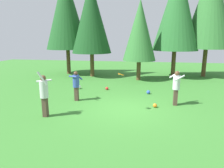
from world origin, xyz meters
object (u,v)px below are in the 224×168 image
object	(u,v)px
ball_red	(107,88)
tree_right	(177,9)
frisbee	(121,75)
ball_orange	(155,106)
ball_blue	(148,92)
ball_white	(79,87)
tree_far_right	(210,5)
person_catcher	(176,85)
person_bystander	(76,83)
tree_left	(91,17)
person_thrower	(44,92)
tree_center	(140,31)
tree_far_left	(66,11)

from	to	relation	value
ball_red	tree_right	bearing A→B (deg)	48.21
frisbee	ball_orange	world-z (taller)	frisbee
ball_blue	ball_red	xyz separation A→B (m)	(-2.62, 0.55, -0.01)
ball_blue	ball_white	world-z (taller)	ball_white
tree_far_right	person_catcher	bearing A→B (deg)	-112.52
ball_blue	frisbee	bearing A→B (deg)	-111.27
frisbee	ball_red	world-z (taller)	frisbee
person_bystander	ball_orange	world-z (taller)	person_bystander
ball_blue	ball_red	size ratio (longest dim) A/B	1.11
tree_right	ball_white	bearing A→B (deg)	-141.03
person_catcher	tree_left	distance (m)	10.00
frisbee	tree_left	world-z (taller)	tree_left
ball_white	ball_blue	bearing A→B (deg)	-6.47
person_bystander	ball_blue	xyz separation A→B (m)	(3.79, 1.93, -0.82)
frisbee	tree_right	bearing A→B (deg)	69.62
person_thrower	tree_center	xyz separation A→B (m)	(3.58, 8.42, 2.74)
ball_orange	frisbee	bearing A→B (deg)	-151.11
person_catcher	ball_orange	xyz separation A→B (m)	(-0.99, -0.53, -0.92)
tree_far_left	tree_right	world-z (taller)	tree_far_left
tree_left	tree_far_right	bearing A→B (deg)	9.12
tree_left	ball_orange	bearing A→B (deg)	-55.68
ball_blue	tree_left	size ratio (longest dim) A/B	0.03
tree_far_left	tree_left	distance (m)	2.75
tree_center	ball_blue	bearing A→B (deg)	-79.74
tree_far_right	ball_blue	bearing A→B (deg)	-125.98
frisbee	ball_blue	world-z (taller)	frisbee
person_bystander	ball_red	xyz separation A→B (m)	(1.17, 2.47, -0.83)
person_catcher	tree_far_right	world-z (taller)	tree_far_right
ball_orange	tree_right	bearing A→B (deg)	77.51
ball_orange	person_thrower	bearing A→B (deg)	-157.54
tree_far_left	ball_orange	bearing A→B (deg)	-47.73
tree_far_right	tree_far_left	bearing A→B (deg)	-177.04
frisbee	tree_far_left	size ratio (longest dim) A/B	0.04
tree_center	ball_red	bearing A→B (deg)	-117.59
ball_red	tree_far_left	bearing A→B (deg)	130.84
ball_blue	tree_center	world-z (taller)	tree_center
person_catcher	tree_center	world-z (taller)	tree_center
frisbee	tree_far_right	size ratio (longest dim) A/B	0.04
tree_center	tree_left	world-z (taller)	tree_left
ball_blue	tree_right	world-z (taller)	tree_right
frisbee	tree_far_right	distance (m)	12.27
ball_red	tree_far_left	size ratio (longest dim) A/B	0.02
person_catcher	tree_right	size ratio (longest dim) A/B	0.19
ball_orange	tree_far_left	world-z (taller)	tree_far_left
ball_red	tree_center	world-z (taller)	tree_center
person_catcher	person_bystander	xyz separation A→B (m)	(-5.07, -0.07, -0.09)
ball_blue	ball_red	world-z (taller)	ball_blue
ball_orange	tree_right	world-z (taller)	tree_right
frisbee	tree_far_left	world-z (taller)	tree_far_left
person_thrower	ball_orange	bearing A→B (deg)	3.51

